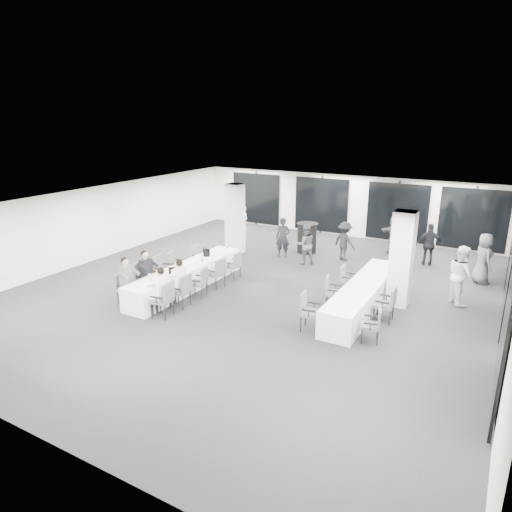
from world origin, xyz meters
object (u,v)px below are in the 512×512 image
at_px(chair_main_left_near, 125,287).
at_px(chair_side_right_near, 374,323).
at_px(banquet_table_main, 187,277).
at_px(cocktail_table, 307,238).
at_px(chair_main_right_far, 234,264).
at_px(chair_side_left_far, 346,277).
at_px(ice_bucket_far, 206,252).
at_px(chair_main_left_second, 143,276).
at_px(chair_main_right_near, 165,297).
at_px(chair_main_right_fourth, 218,272).
at_px(standing_guest_f, 395,232).
at_px(standing_guest_g, 243,221).
at_px(chair_main_left_mid, 162,269).
at_px(standing_guest_b, 305,242).
at_px(standing_guest_c, 345,239).
at_px(standing_guest_e, 484,255).
at_px(standing_guest_d, 430,242).
at_px(chair_main_left_far, 198,256).
at_px(ice_bucket_near, 172,270).
at_px(chair_main_left_fourth, 175,264).
at_px(chair_side_right_far, 399,288).
at_px(standing_guest_h, 462,271).
at_px(banquet_table_side, 363,296).
at_px(chair_main_right_mid, 200,281).
at_px(chair_side_left_mid, 331,290).
at_px(chair_main_right_second, 183,289).
at_px(chair_side_left_near, 308,309).
at_px(chair_side_right_mid, 388,302).
at_px(standing_guest_a, 283,235).

height_order(chair_main_left_near, chair_side_right_near, chair_main_left_near).
height_order(banquet_table_main, cocktail_table, cocktail_table).
bearing_deg(chair_main_right_far, chair_side_left_far, -78.63).
bearing_deg(ice_bucket_far, chair_main_left_second, -108.22).
distance_m(chair_main_right_near, chair_main_right_far, 3.61).
relative_size(chair_main_right_fourth, standing_guest_f, 0.53).
distance_m(standing_guest_g, ice_bucket_far, 5.13).
bearing_deg(chair_side_right_near, ice_bucket_far, 58.24).
bearing_deg(cocktail_table, chair_main_left_mid, -114.02).
xyz_separation_m(chair_main_left_near, standing_guest_b, (3.11, 6.08, 0.34)).
distance_m(standing_guest_c, standing_guest_e, 4.80).
bearing_deg(cocktail_table, standing_guest_d, 8.42).
height_order(chair_main_left_second, chair_main_left_far, chair_main_left_second).
height_order(chair_main_left_far, ice_bucket_near, ice_bucket_near).
distance_m(chair_main_left_fourth, chair_side_right_far, 7.24).
xyz_separation_m(chair_main_left_fourth, chair_side_right_near, (7.06, -1.15, -0.06)).
bearing_deg(chair_main_left_fourth, standing_guest_h, 92.36).
distance_m(chair_main_left_far, chair_main_right_far, 1.67).
distance_m(chair_main_left_fourth, standing_guest_d, 9.27).
bearing_deg(banquet_table_main, standing_guest_f, 55.24).
distance_m(banquet_table_side, chair_main_right_fourth, 4.63).
bearing_deg(chair_main_left_near, banquet_table_side, 122.14).
bearing_deg(chair_main_left_near, chair_main_left_fourth, -174.19).
bearing_deg(chair_main_right_fourth, chair_main_right_mid, -170.49).
distance_m(chair_main_right_fourth, chair_side_left_far, 4.09).
bearing_deg(banquet_table_side, chair_main_right_mid, -160.44).
height_order(chair_side_left_mid, standing_guest_b, standing_guest_b).
distance_m(chair_main_left_near, chair_main_right_second, 1.77).
distance_m(chair_main_left_second, chair_side_right_far, 7.74).
relative_size(chair_side_left_near, standing_guest_e, 0.53).
height_order(cocktail_table, ice_bucket_near, cocktail_table).
relative_size(chair_side_left_far, ice_bucket_near, 3.62).
bearing_deg(chair_main_right_mid, chair_main_left_near, 118.12).
bearing_deg(chair_main_right_mid, chair_main_left_fourth, 49.26).
xyz_separation_m(chair_main_right_second, chair_side_right_far, (5.39, 3.35, -0.07)).
bearing_deg(chair_main_left_second, chair_side_left_near, 77.85).
height_order(chair_main_right_far, chair_side_left_mid, chair_side_left_mid).
bearing_deg(banquet_table_main, chair_side_right_mid, 5.52).
relative_size(banquet_table_main, chair_main_left_fourth, 5.09).
xyz_separation_m(standing_guest_a, ice_bucket_near, (-1.09, -5.42, -0.01)).
xyz_separation_m(chair_main_left_far, ice_bucket_near, (0.90, -2.52, 0.37)).
relative_size(chair_main_right_mid, ice_bucket_near, 3.85).
bearing_deg(chair_main_left_fourth, standing_guest_a, 140.34).
bearing_deg(banquet_table_side, chair_main_left_near, -153.57).
xyz_separation_m(chair_main_right_near, chair_main_right_mid, (-0.01, 1.67, -0.06)).
relative_size(standing_guest_h, ice_bucket_far, 7.12).
bearing_deg(chair_side_left_near, standing_guest_e, 141.99).
bearing_deg(chair_main_right_second, chair_main_left_second, 78.50).
xyz_separation_m(standing_guest_e, standing_guest_g, (-9.79, 0.93, -0.09)).
relative_size(cocktail_table, ice_bucket_near, 5.04).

